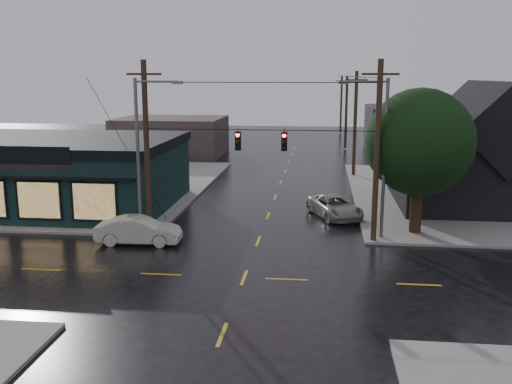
# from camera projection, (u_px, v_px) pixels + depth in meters

# --- Properties ---
(ground_plane) EXTENTS (160.00, 160.00, 0.00)m
(ground_plane) POSITION_uv_depth(u_px,v_px,m) (244.00, 278.00, 26.67)
(ground_plane) COLOR black
(sidewalk_nw) EXTENTS (28.00, 28.00, 0.15)m
(sidewalk_nw) POSITION_uv_depth(u_px,v_px,m) (42.00, 186.00, 48.34)
(sidewalk_nw) COLOR gray
(sidewalk_nw) RESTS_ON ground
(pizza_shop) EXTENTS (16.30, 12.34, 4.90)m
(pizza_shop) POSITION_uv_depth(u_px,v_px,m) (59.00, 172.00, 40.42)
(pizza_shop) COLOR black
(pizza_shop) RESTS_ON ground
(ne_building) EXTENTS (12.60, 11.60, 8.75)m
(ne_building) POSITION_uv_depth(u_px,v_px,m) (484.00, 144.00, 40.63)
(ne_building) COLOR black
(ne_building) RESTS_ON ground
(corner_tree) EXTENTS (6.25, 6.25, 8.48)m
(corner_tree) POSITION_uv_depth(u_px,v_px,m) (420.00, 143.00, 32.84)
(corner_tree) COLOR black
(corner_tree) RESTS_ON ground
(utility_pole_nw) EXTENTS (2.00, 0.32, 10.15)m
(utility_pole_nw) POSITION_uv_depth(u_px,v_px,m) (150.00, 235.00, 33.72)
(utility_pole_nw) COLOR black
(utility_pole_nw) RESTS_ON ground
(utility_pole_ne) EXTENTS (2.00, 0.32, 10.15)m
(utility_pole_ne) POSITION_uv_depth(u_px,v_px,m) (373.00, 242.00, 32.27)
(utility_pole_ne) COLOR black
(utility_pole_ne) RESTS_ON ground
(utility_pole_far_a) EXTENTS (2.00, 0.32, 9.65)m
(utility_pole_far_a) POSITION_uv_depth(u_px,v_px,m) (353.00, 176.00, 53.19)
(utility_pole_far_a) COLOR black
(utility_pole_far_a) RESTS_ON ground
(utility_pole_far_b) EXTENTS (2.00, 0.32, 9.15)m
(utility_pole_far_b) POSITION_uv_depth(u_px,v_px,m) (345.00, 149.00, 72.65)
(utility_pole_far_b) COLOR black
(utility_pole_far_b) RESTS_ON ground
(utility_pole_far_c) EXTENTS (2.00, 0.32, 9.15)m
(utility_pole_far_c) POSITION_uv_depth(u_px,v_px,m) (340.00, 133.00, 92.11)
(utility_pole_far_c) COLOR black
(utility_pole_far_c) RESTS_ON ground
(span_signal_assembly) EXTENTS (13.00, 0.48, 1.23)m
(span_signal_assembly) POSITION_uv_depth(u_px,v_px,m) (261.00, 141.00, 31.83)
(span_signal_assembly) COLOR black
(span_signal_assembly) RESTS_ON ground
(streetlight_nw) EXTENTS (5.40, 0.30, 9.15)m
(streetlight_nw) POSITION_uv_depth(u_px,v_px,m) (142.00, 238.00, 33.07)
(streetlight_nw) COLOR slate
(streetlight_nw) RESTS_ON ground
(streetlight_ne) EXTENTS (5.40, 0.30, 9.15)m
(streetlight_ne) POSITION_uv_depth(u_px,v_px,m) (381.00, 239.00, 32.90)
(streetlight_ne) COLOR slate
(streetlight_ne) RESTS_ON ground
(bg_building_west) EXTENTS (12.00, 10.00, 4.40)m
(bg_building_west) POSITION_uv_depth(u_px,v_px,m) (171.00, 137.00, 66.70)
(bg_building_west) COLOR #3F312E
(bg_building_west) RESTS_ON ground
(bg_building_east) EXTENTS (14.00, 12.00, 5.60)m
(bg_building_east) POSITION_uv_depth(u_px,v_px,m) (427.00, 130.00, 68.10)
(bg_building_east) COLOR black
(bg_building_east) RESTS_ON ground
(sedan_cream) EXTENTS (4.77, 1.89, 1.55)m
(sedan_cream) POSITION_uv_depth(u_px,v_px,m) (139.00, 230.00, 31.87)
(sedan_cream) COLOR beige
(sedan_cream) RESTS_ON ground
(suv_silver) EXTENTS (4.17, 5.63, 1.42)m
(suv_silver) POSITION_uv_depth(u_px,v_px,m) (335.00, 207.00, 37.87)
(suv_silver) COLOR gray
(suv_silver) RESTS_ON ground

